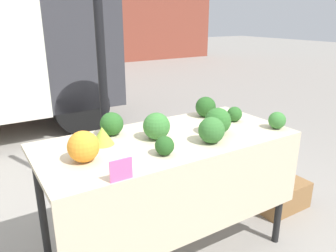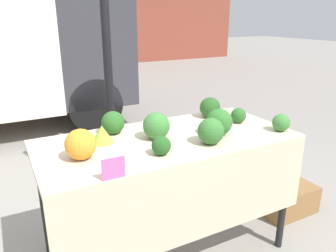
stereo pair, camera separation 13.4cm
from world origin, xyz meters
The scene contains 15 objects.
ground_plane centered at (0.00, 0.00, 0.00)m, with size 40.00×40.00×0.00m, color gray.
tent_pole centered at (-0.12, 0.79, 1.14)m, with size 0.07×0.07×2.29m.
market_table centered at (0.00, -0.07, 0.77)m, with size 1.66×0.78×0.90m.
orange_cauliflower centered at (-0.58, -0.07, 0.99)m, with size 0.17×0.17×0.17m.
romanesco_head centered at (-0.40, 0.11, 0.96)m, with size 0.14×0.14×0.11m.
broccoli_head_0 centered at (0.50, 0.24, 0.98)m, with size 0.16×0.16×0.16m.
broccoli_head_1 centered at (0.32, -0.11, 0.99)m, with size 0.18×0.18×0.18m.
broccoli_head_2 centered at (-0.29, 0.24, 0.98)m, with size 0.15×0.15×0.15m.
broccoli_head_3 centered at (0.60, 0.03, 0.96)m, with size 0.11×0.11×0.11m.
broccoli_head_4 centered at (-0.07, 0.02, 0.99)m, with size 0.17×0.17×0.17m.
broccoli_head_5 centered at (-0.16, -0.22, 0.96)m, with size 0.11×0.11×0.11m.
broccoli_head_6 centered at (0.74, -0.25, 0.96)m, with size 0.12×0.12×0.12m.
broccoli_head_7 centered at (0.18, -0.22, 0.98)m, with size 0.16×0.16×0.16m.
price_sign centered at (-0.50, -0.37, 0.96)m, with size 0.12×0.01×0.11m.
produce_crate centered at (1.18, -0.01, 0.12)m, with size 0.48×0.34×0.24m.
Camera 1 is at (-1.05, -1.69, 1.65)m, focal length 35.00 mm.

